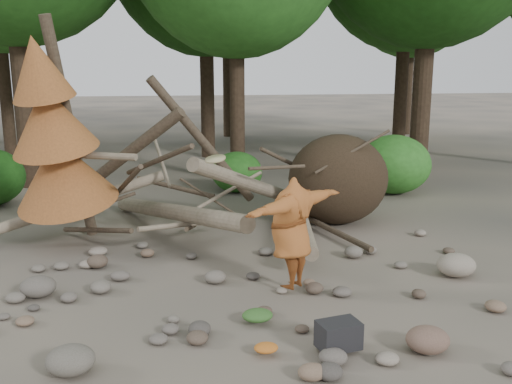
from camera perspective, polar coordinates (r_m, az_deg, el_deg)
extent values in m
plane|color=#514C44|center=(8.33, -0.62, -11.78)|extent=(120.00, 120.00, 0.00)
ellipsoid|color=#332619|center=(12.61, 8.22, 1.27)|extent=(2.20, 1.87, 1.98)
cylinder|color=gray|center=(11.57, -8.25, -1.99)|extent=(2.61, 5.11, 1.08)
cylinder|color=gray|center=(12.13, 0.19, 0.51)|extent=(3.18, 3.71, 1.90)
cylinder|color=brown|center=(12.32, -14.03, 2.69)|extent=(3.08, 1.91, 2.49)
cylinder|color=gray|center=(11.74, 4.60, -2.69)|extent=(1.13, 4.98, 0.43)
cylinder|color=brown|center=(12.44, -5.28, 4.97)|extent=(2.39, 1.03, 2.89)
cylinder|color=gray|center=(11.98, -17.90, -1.25)|extent=(3.71, 0.86, 1.20)
cylinder|color=#4C3F30|center=(11.53, -15.68, -3.69)|extent=(1.52, 1.70, 0.49)
cylinder|color=gray|center=(12.26, -2.73, 0.15)|extent=(1.57, 0.85, 0.69)
cylinder|color=#4C3F30|center=(12.93, 4.07, 2.59)|extent=(1.92, 1.25, 1.10)
cylinder|color=gray|center=(11.86, -9.40, 3.02)|extent=(0.37, 1.42, 0.85)
cylinder|color=#4C3F30|center=(11.67, 7.80, -3.88)|extent=(0.79, 2.54, 0.12)
cylinder|color=gray|center=(11.02, -7.13, -3.24)|extent=(1.78, 1.11, 0.29)
cylinder|color=#4C3F30|center=(11.51, -18.06, 5.80)|extent=(0.67, 1.13, 4.35)
cone|color=brown|center=(11.33, -18.84, 2.07)|extent=(2.06, 2.13, 1.86)
cone|color=brown|center=(11.02, -19.92, 6.97)|extent=(1.71, 1.78, 1.65)
cone|color=brown|center=(10.81, -20.96, 11.59)|extent=(1.23, 1.30, 1.41)
cylinder|color=#38281C|center=(17.48, -22.73, 15.06)|extent=(0.56, 0.56, 8.96)
cylinder|color=#38281C|center=(16.84, -1.92, 13.03)|extent=(0.44, 0.44, 7.14)
cylinder|color=#38281C|center=(19.15, 16.67, 15.93)|extent=(0.60, 0.60, 9.45)
cylinder|color=#38281C|center=(21.69, -24.05, 12.43)|extent=(0.42, 0.42, 7.56)
cylinder|color=#38281C|center=(21.78, -4.98, 14.72)|extent=(0.52, 0.52, 8.54)
cylinder|color=#38281C|center=(23.18, 14.51, 13.73)|extent=(0.50, 0.50, 8.12)
cylinder|color=#38281C|center=(28.19, -2.81, 14.46)|extent=(0.54, 0.54, 8.75)
cylinder|color=#38281C|center=(30.05, 15.10, 13.07)|extent=(0.46, 0.46, 7.84)
ellipsoid|color=#28691E|center=(15.69, -1.92, 2.01)|extent=(1.40, 1.40, 1.12)
ellipsoid|color=#337D26|center=(15.96, 13.60, 2.71)|extent=(2.00, 2.00, 1.60)
imported|color=#9E5423|center=(8.68, 3.58, -4.09)|extent=(2.03, 1.77, 1.73)
cylinder|color=tan|center=(8.01, -4.08, 3.33)|extent=(0.33, 0.34, 0.12)
cube|color=black|center=(7.24, 8.24, -14.38)|extent=(0.56, 0.43, 0.34)
ellipsoid|color=#315D25|center=(7.90, 0.15, -12.56)|extent=(0.42, 0.35, 0.16)
ellipsoid|color=#B7611F|center=(7.14, 1.01, -15.67)|extent=(0.30, 0.24, 0.11)
ellipsoid|color=#645D53|center=(7.05, -18.07, -15.69)|extent=(0.56, 0.50, 0.33)
ellipsoid|color=brown|center=(7.48, 16.79, -13.95)|extent=(0.54, 0.48, 0.32)
ellipsoid|color=gray|center=(10.09, 19.40, -6.90)|extent=(0.64, 0.58, 0.39)
ellipsoid|color=#605950|center=(9.33, -20.96, -8.83)|extent=(0.53, 0.48, 0.32)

